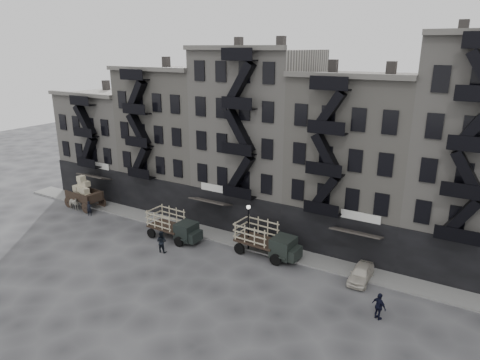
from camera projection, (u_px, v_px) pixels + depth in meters
The scene contains 15 objects.
ground at pixel (204, 254), 37.27m from camera, with size 140.00×140.00×0.00m, color #38383A.
sidewalk at pixel (227, 237), 40.32m from camera, with size 55.00×2.50×0.15m, color slate.
building_west at pixel (117, 141), 53.30m from camera, with size 10.00×11.35×13.20m.
building_midwest at pixel (180, 138), 47.97m from camera, with size 10.00×11.35×16.20m.
building_center at pixel (258, 138), 42.78m from camera, with size 10.00×11.35×18.20m.
building_mideast at pixel (357, 161), 38.19m from camera, with size 10.00×11.35×16.20m.
lamp_post at pixel (248, 221), 37.10m from camera, with size 0.36×0.36×4.28m.
horse at pixel (73, 203), 47.09m from camera, with size 0.82×1.79×1.51m, color #B8B5A8.
wagon at pixel (83, 190), 47.51m from camera, with size 4.44×2.58×3.64m.
stake_truck_west at pixel (173, 223), 39.78m from camera, with size 5.46×2.42×2.70m.
stake_truck_east at pixel (266, 238), 36.56m from camera, with size 5.88×2.68×2.89m.
car_east at pixel (361, 273), 32.86m from camera, with size 1.46×3.63×1.24m, color beige.
pedestrian_west at pixel (89, 209), 45.47m from camera, with size 0.58×0.38×1.60m, color black.
pedestrian_mid at pixel (162, 242), 37.36m from camera, with size 0.96×0.74×1.97m, color black.
policeman at pixel (379, 306), 28.10m from camera, with size 1.11×0.46×1.90m, color black.
Camera 1 is at (19.96, -27.26, 17.29)m, focal length 32.00 mm.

